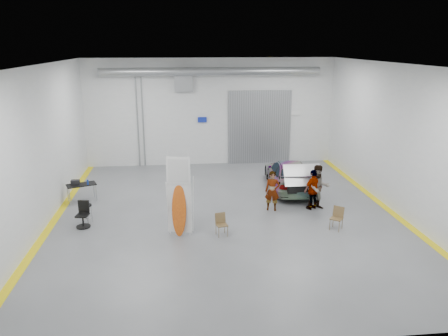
{
  "coord_description": "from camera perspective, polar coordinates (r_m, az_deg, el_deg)",
  "views": [
    {
      "loc": [
        -1.85,
        -16.45,
        6.77
      ],
      "look_at": [
        0.08,
        1.79,
        1.5
      ],
      "focal_mm": 35.0,
      "sensor_mm": 36.0,
      "label": 1
    }
  ],
  "objects": [
    {
      "name": "room_shell",
      "position": [
        18.98,
        0.33,
        7.88
      ],
      "size": [
        14.02,
        16.18,
        6.01
      ],
      "color": "silver",
      "rests_on": "ground"
    },
    {
      "name": "person_c",
      "position": [
        18.65,
        11.57,
        -2.76
      ],
      "size": [
        1.08,
        0.85,
        1.73
      ],
      "primitive_type": "imported",
      "rotation": [
        0.0,
        0.0,
        3.65
      ],
      "color": "#A65537",
      "rests_on": "ground"
    },
    {
      "name": "sedan_car",
      "position": [
        21.13,
        8.49,
        -0.87
      ],
      "size": [
        2.33,
        4.92,
        1.38
      ],
      "primitive_type": "imported",
      "rotation": [
        0.0,
        0.0,
        3.06
      ],
      "color": "white",
      "rests_on": "ground"
    },
    {
      "name": "trunk_lid",
      "position": [
        18.95,
        10.16,
        -0.67
      ],
      "size": [
        1.61,
        0.98,
        0.04
      ],
      "primitive_type": "cube",
      "color": "silver",
      "rests_on": "sedan_car"
    },
    {
      "name": "surfboard_display",
      "position": [
        15.73,
        -5.7,
        -4.52
      ],
      "size": [
        0.87,
        0.37,
        3.13
      ],
      "rotation": [
        0.0,
        0.0,
        -0.21
      ],
      "color": "white",
      "rests_on": "ground"
    },
    {
      "name": "person_b",
      "position": [
        18.69,
        12.22,
        -2.47
      ],
      "size": [
        0.95,
        0.74,
        1.92
      ],
      "primitive_type": "imported",
      "rotation": [
        0.0,
        0.0,
        -0.02
      ],
      "color": "#44667C",
      "rests_on": "ground"
    },
    {
      "name": "person_a",
      "position": [
        18.28,
        6.33,
        -2.99
      ],
      "size": [
        0.69,
        0.53,
        1.68
      ],
      "primitive_type": "imported",
      "rotation": [
        0.0,
        0.0,
        -0.24
      ],
      "color": "#9C7155",
      "rests_on": "ground"
    },
    {
      "name": "ground",
      "position": [
        17.88,
        0.34,
        -6.21
      ],
      "size": [
        16.0,
        16.0,
        0.0
      ],
      "primitive_type": "plane",
      "color": "slate",
      "rests_on": "ground"
    },
    {
      "name": "shop_stool",
      "position": [
        17.86,
        -17.39,
        -5.72
      ],
      "size": [
        0.38,
        0.38,
        0.75
      ],
      "rotation": [
        0.0,
        0.0,
        -0.2
      ],
      "color": "black",
      "rests_on": "ground"
    },
    {
      "name": "folding_chair_near",
      "position": [
        16.02,
        -0.3,
        -7.95
      ],
      "size": [
        0.46,
        0.48,
        0.82
      ],
      "rotation": [
        0.0,
        0.0,
        0.22
      ],
      "color": "brown",
      "rests_on": "ground"
    },
    {
      "name": "folding_chair_far",
      "position": [
        17.03,
        14.42,
        -6.94
      ],
      "size": [
        0.57,
        0.64,
        0.87
      ],
      "rotation": [
        0.0,
        0.0,
        -0.68
      ],
      "color": "brown",
      "rests_on": "ground"
    },
    {
      "name": "office_chair",
      "position": [
        17.51,
        -17.95,
        -5.98
      ],
      "size": [
        0.53,
        0.54,
        1.0
      ],
      "rotation": [
        0.0,
        0.0,
        -0.16
      ],
      "color": "black",
      "rests_on": "ground"
    },
    {
      "name": "work_table",
      "position": [
        20.24,
        -18.33,
        -2.03
      ],
      "size": [
        1.38,
        1.03,
        1.01
      ],
      "rotation": [
        0.0,
        0.0,
        0.37
      ],
      "color": "gray",
      "rests_on": "ground"
    }
  ]
}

